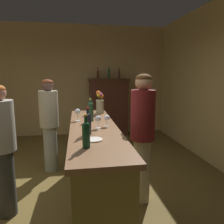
{
  "coord_description": "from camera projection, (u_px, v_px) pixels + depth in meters",
  "views": [
    {
      "loc": [
        0.21,
        -2.8,
        1.66
      ],
      "look_at": [
        0.72,
        0.33,
        1.12
      ],
      "focal_mm": 34.46,
      "sensor_mm": 36.0,
      "label": 1
    }
  ],
  "objects": [
    {
      "name": "bar_counter",
      "position": [
        94.0,
        165.0,
        2.77
      ],
      "size": [
        0.58,
        2.44,
        1.03
      ],
      "color": "olive",
      "rests_on": "ground"
    },
    {
      "name": "display_bottle_center",
      "position": [
        119.0,
        74.0,
        5.83
      ],
      "size": [
        0.06,
        0.06,
        0.3
      ],
      "color": "#4C2D1E",
      "rests_on": "display_cabinet"
    },
    {
      "name": "wine_bottle_malbec",
      "position": [
        91.0,
        111.0,
        2.95
      ],
      "size": [
        0.08,
        0.08,
        0.31
      ],
      "color": "#24472D",
      "rests_on": "bar_counter"
    },
    {
      "name": "bartender",
      "position": [
        142.0,
        132.0,
        2.73
      ],
      "size": [
        0.31,
        0.31,
        1.68
      ],
      "rotation": [
        0.0,
        0.0,
        3.15
      ],
      "color": "#B7AB95",
      "rests_on": "ground"
    },
    {
      "name": "display_bottle_midleft",
      "position": [
        109.0,
        73.0,
        5.78
      ],
      "size": [
        0.06,
        0.06,
        0.34
      ],
      "color": "#2B4C2E",
      "rests_on": "display_cabinet"
    },
    {
      "name": "wine_bottle_chardonnay",
      "position": [
        90.0,
        106.0,
        3.49
      ],
      "size": [
        0.08,
        0.08,
        0.31
      ],
      "color": "#18301E",
      "rests_on": "bar_counter"
    },
    {
      "name": "wine_glass_front",
      "position": [
        98.0,
        119.0,
        2.56
      ],
      "size": [
        0.08,
        0.08,
        0.15
      ],
      "color": "white",
      "rests_on": "bar_counter"
    },
    {
      "name": "display_cabinet",
      "position": [
        109.0,
        106.0,
        5.93
      ],
      "size": [
        1.11,
        0.41,
        1.57
      ],
      "color": "#432118",
      "rests_on": "ground"
    },
    {
      "name": "patron_in_navy",
      "position": [
        49.0,
        121.0,
        3.67
      ],
      "size": [
        0.32,
        0.32,
        1.59
      ],
      "rotation": [
        0.0,
        0.0,
        -0.75
      ],
      "color": "gray",
      "rests_on": "ground"
    },
    {
      "name": "wine_glass_rear",
      "position": [
        78.0,
        112.0,
        2.99
      ],
      "size": [
        0.08,
        0.08,
        0.17
      ],
      "color": "white",
      "rests_on": "bar_counter"
    },
    {
      "name": "display_bottle_left",
      "position": [
        98.0,
        74.0,
        5.74
      ],
      "size": [
        0.06,
        0.06,
        0.3
      ],
      "color": "#4D2715",
      "rests_on": "display_cabinet"
    },
    {
      "name": "floor",
      "position": [
        64.0,
        197.0,
        2.98
      ],
      "size": [
        8.43,
        8.43,
        0.0
      ],
      "primitive_type": "plane",
      "color": "brown",
      "rests_on": "ground"
    },
    {
      "name": "patron_by_cabinet",
      "position": [
        2.0,
        146.0,
        2.46
      ],
      "size": [
        0.31,
        0.31,
        1.56
      ],
      "rotation": [
        0.0,
        0.0,
        -0.3
      ],
      "color": "#333632",
      "rests_on": "ground"
    },
    {
      "name": "wine_bottle_riesling",
      "position": [
        86.0,
        133.0,
        1.87
      ],
      "size": [
        0.07,
        0.07,
        0.3
      ],
      "color": "#123C21",
      "rests_on": "bar_counter"
    },
    {
      "name": "cheese_plate",
      "position": [
        94.0,
        140.0,
        2.1
      ],
      "size": [
        0.17,
        0.17,
        0.01
      ],
      "primitive_type": "cylinder",
      "color": "white",
      "rests_on": "bar_counter"
    },
    {
      "name": "flower_arrangement",
      "position": [
        100.0,
        104.0,
        3.55
      ],
      "size": [
        0.13,
        0.13,
        0.38
      ],
      "color": "tan",
      "rests_on": "bar_counter"
    },
    {
      "name": "wall_back",
      "position": [
        69.0,
        81.0,
        5.93
      ],
      "size": [
        5.46,
        0.12,
        3.0
      ],
      "primitive_type": "cube",
      "color": "tan",
      "rests_on": "ground"
    },
    {
      "name": "wine_glass_mid",
      "position": [
        107.0,
        118.0,
        2.66
      ],
      "size": [
        0.08,
        0.08,
        0.14
      ],
      "color": "white",
      "rests_on": "bar_counter"
    },
    {
      "name": "wine_bottle_pinot",
      "position": [
        88.0,
        123.0,
        2.29
      ],
      "size": [
        0.08,
        0.08,
        0.3
      ],
      "color": "#242635",
      "rests_on": "bar_counter"
    }
  ]
}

